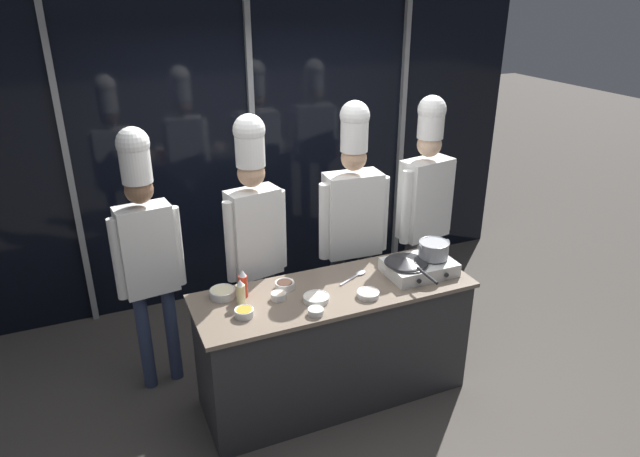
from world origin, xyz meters
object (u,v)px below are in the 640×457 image
(chef_line, at_px, (353,211))
(chef_sous, at_px, (254,224))
(prep_bowl_onion, at_px, (316,298))
(prep_bowl_carrots, at_px, (244,312))
(portable_stove, at_px, (419,267))
(prep_bowl_shrimp, at_px, (368,294))
(prep_bowl_soy_glaze, at_px, (285,285))
(chef_head, at_px, (146,241))
(prep_bowl_chicken, at_px, (279,295))
(prep_bowl_noodles, at_px, (223,293))
(prep_bowl_bean_sprouts, at_px, (316,311))
(squeeze_bottle_chili, at_px, (243,284))
(frying_pan, at_px, (407,261))
(stock_pot, at_px, (434,249))
(chef_pastry, at_px, (425,196))
(serving_spoon_slotted, at_px, (358,275))
(squeeze_bottle_oil, at_px, (241,292))

(chef_line, bearing_deg, chef_sous, 5.66)
(prep_bowl_onion, bearing_deg, prep_bowl_carrots, 179.08)
(portable_stove, distance_m, prep_bowl_shrimp, 0.51)
(prep_bowl_soy_glaze, xyz_separation_m, chef_head, (-0.82, 0.50, 0.27))
(prep_bowl_shrimp, bearing_deg, prep_bowl_chicken, 159.97)
(prep_bowl_noodles, bearing_deg, chef_line, 19.12)
(prep_bowl_bean_sprouts, bearing_deg, squeeze_bottle_chili, 132.25)
(frying_pan, distance_m, prep_bowl_soy_glaze, 0.87)
(stock_pot, height_order, prep_bowl_chicken, stock_pot)
(prep_bowl_onion, height_order, prep_bowl_carrots, prep_bowl_carrots)
(prep_bowl_shrimp, bearing_deg, chef_pastry, 40.53)
(prep_bowl_chicken, height_order, prep_bowl_bean_sprouts, prep_bowl_chicken)
(stock_pot, bearing_deg, chef_head, 160.49)
(prep_bowl_chicken, height_order, chef_pastry, chef_pastry)
(frying_pan, bearing_deg, serving_spoon_slotted, 154.74)
(chef_pastry, bearing_deg, prep_bowl_chicken, 10.98)
(frying_pan, height_order, stock_pot, stock_pot)
(prep_bowl_onion, bearing_deg, prep_bowl_shrimp, -13.99)
(stock_pot, relative_size, chef_sous, 0.12)
(prep_bowl_bean_sprouts, xyz_separation_m, chef_line, (0.66, 0.84, 0.26))
(prep_bowl_carrots, relative_size, chef_line, 0.06)
(prep_bowl_onion, relative_size, chef_pastry, 0.09)
(prep_bowl_chicken, height_order, chef_head, chef_head)
(prep_bowl_shrimp, xyz_separation_m, prep_bowl_carrots, (-0.82, 0.09, 0.01))
(prep_bowl_shrimp, bearing_deg, frying_pan, 20.99)
(prep_bowl_shrimp, relative_size, chef_pastry, 0.08)
(chef_sous, bearing_deg, prep_bowl_carrots, 56.23)
(chef_line, bearing_deg, prep_bowl_chicken, 38.41)
(prep_bowl_onion, xyz_separation_m, prep_bowl_chicken, (-0.22, 0.12, 0.00))
(serving_spoon_slotted, bearing_deg, prep_bowl_noodles, 174.89)
(prep_bowl_carrots, bearing_deg, prep_bowl_onion, -0.92)
(prep_bowl_shrimp, bearing_deg, prep_bowl_noodles, 157.11)
(frying_pan, xyz_separation_m, prep_bowl_carrots, (-1.20, -0.05, -0.10))
(prep_bowl_onion, xyz_separation_m, serving_spoon_slotted, (0.41, 0.21, -0.02))
(prep_bowl_onion, distance_m, prep_bowl_noodles, 0.62)
(stock_pot, bearing_deg, frying_pan, -178.60)
(stock_pot, bearing_deg, serving_spoon_slotted, 165.24)
(portable_stove, bearing_deg, squeeze_bottle_oil, 175.90)
(frying_pan, xyz_separation_m, chef_line, (-0.12, 0.63, 0.16))
(prep_bowl_bean_sprouts, bearing_deg, chef_sous, 99.90)
(chef_sous, bearing_deg, stock_pot, 142.00)
(prep_bowl_chicken, bearing_deg, chef_pastry, 21.91)
(prep_bowl_noodles, height_order, chef_pastry, chef_pastry)
(stock_pot, height_order, prep_bowl_noodles, stock_pot)
(prep_bowl_onion, xyz_separation_m, chef_line, (0.60, 0.69, 0.26))
(prep_bowl_shrimp, relative_size, prep_bowl_noodles, 0.89)
(prep_bowl_noodles, xyz_separation_m, chef_pastry, (1.83, 0.43, 0.26))
(frying_pan, relative_size, chef_pastry, 0.27)
(chef_sous, bearing_deg, frying_pan, 136.40)
(prep_bowl_carrots, distance_m, serving_spoon_slotted, 0.91)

